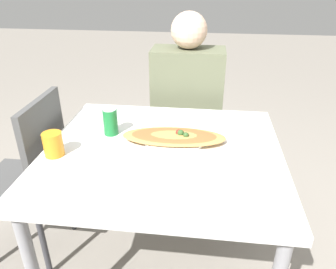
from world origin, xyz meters
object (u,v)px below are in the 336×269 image
soda_can (110,122)px  chair_far_seated (187,122)px  person_seated (187,98)px  dining_table (163,165)px  chair_side_left (31,174)px  drink_glass (53,144)px  pizza_main (174,137)px

soda_can → chair_far_seated: bearing=65.1°
person_seated → soda_can: 0.65m
dining_table → person_seated: size_ratio=0.82×
dining_table → chair_side_left: (-0.69, 0.08, -0.16)m
chair_far_seated → drink_glass: (-0.50, -0.90, 0.29)m
soda_can → pizza_main: bearing=-7.3°
person_seated → pizza_main: 0.61m
person_seated → drink_glass: bearing=57.5°
dining_table → chair_far_seated: 0.81m
dining_table → pizza_main: 0.13m
chair_far_seated → dining_table: bearing=85.9°
chair_side_left → pizza_main: size_ratio=1.96×
chair_far_seated → drink_glass: chair_far_seated is taller
drink_glass → chair_far_seated: bearing=61.0°
chair_side_left → person_seated: person_seated is taller
dining_table → chair_far_seated: chair_far_seated is taller
drink_glass → pizza_main: bearing=20.3°
chair_side_left → person_seated: 0.99m
chair_side_left → dining_table: bearing=-96.5°
drink_glass → chair_side_left: bearing=144.2°
chair_side_left → person_seated: bearing=-51.3°
dining_table → chair_far_seated: bearing=85.9°
dining_table → soda_can: bearing=156.3°
dining_table → person_seated: (0.06, 0.68, 0.06)m
person_seated → chair_far_seated: bearing=-90.0°
pizza_main → drink_glass: drink_glass is taller
person_seated → pizza_main: size_ratio=2.63×
dining_table → pizza_main: (0.04, 0.08, 0.10)m
chair_far_seated → chair_side_left: (-0.75, -0.72, 0.00)m
soda_can → dining_table: bearing=-23.7°
dining_table → pizza_main: size_ratio=2.16×
chair_far_seated → soda_can: bearing=65.1°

